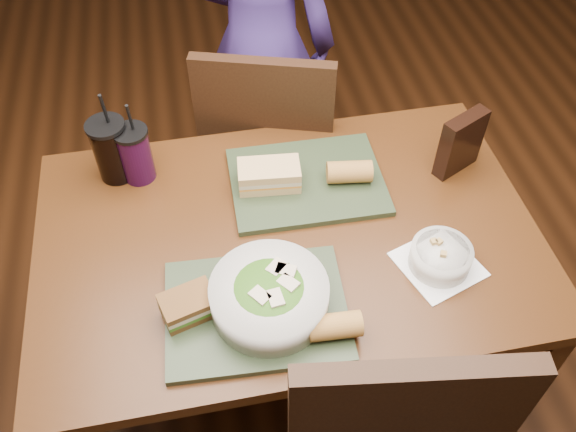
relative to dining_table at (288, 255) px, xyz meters
The scene contains 15 objects.
ground 0.66m from the dining_table, ahead, with size 6.00×6.00×0.00m, color #381C0B.
dining_table is the anchor object (origin of this frame).
chair_far 0.56m from the dining_table, 88.75° to the left, with size 0.53×0.54×0.98m.
diner 0.89m from the dining_table, 85.29° to the left, with size 0.54×0.36×1.48m, color #422C79.
tray_near 0.27m from the dining_table, 118.07° to the right, with size 0.42×0.32×0.02m, color #26321D.
tray_far 0.21m from the dining_table, 62.85° to the left, with size 0.42×0.32×0.02m, color #26321D.
salad_bowl 0.28m from the dining_table, 111.31° to the right, with size 0.27×0.27×0.09m.
soup_bowl 0.41m from the dining_table, 26.00° to the right, with size 0.23×0.23×0.07m.
sandwich_near 0.36m from the dining_table, 143.16° to the right, with size 0.14×0.11×0.06m.
sandwich_far 0.22m from the dining_table, 96.49° to the left, with size 0.18×0.11×0.07m.
baguette_near 0.35m from the dining_table, 82.10° to the right, with size 0.06×0.06×0.12m, color #AD7533.
baguette_far 0.28m from the dining_table, 35.88° to the left, with size 0.06×0.06×0.12m, color #AD7533.
cup_cola 0.56m from the dining_table, 144.51° to the left, with size 0.10×0.10×0.28m.
cup_berry 0.50m from the dining_table, 142.04° to the left, with size 0.09×0.09×0.26m.
chip_bag 0.57m from the dining_table, 16.49° to the left, with size 0.14×0.04×0.18m, color black.
Camera 1 is at (-0.19, -0.99, 1.97)m, focal length 38.00 mm.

